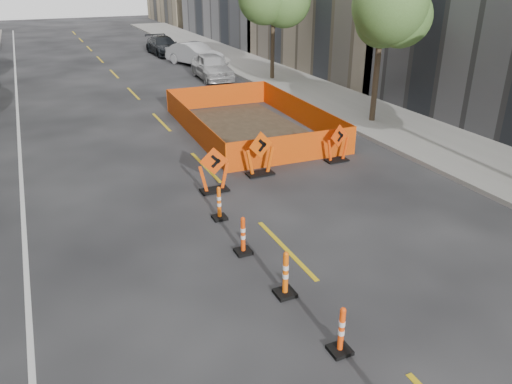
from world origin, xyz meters
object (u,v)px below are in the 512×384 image
channelizer_5 (243,235)px  channelizer_3 (341,330)px  parked_car_near (212,67)px  channelizer_4 (286,274)px  channelizer_6 (219,203)px  chevron_sign_center (260,153)px  parked_car_mid (194,54)px  chevron_sign_left (214,170)px  chevron_sign_right (338,143)px  parked_car_far (163,46)px

channelizer_5 → channelizer_3: bearing=-86.2°
channelizer_3 → parked_car_near: (5.98, 23.40, 0.28)m
channelizer_4 → channelizer_6: (-0.03, 3.82, -0.05)m
channelizer_3 → channelizer_4: 1.92m
chevron_sign_center → parked_car_near: (3.80, 15.25, 0.01)m
parked_car_near → channelizer_3: bearing=-100.9°
channelizer_4 → parked_car_mid: size_ratio=0.23×
channelizer_5 → parked_car_near: parked_car_near is taller
parked_car_near → parked_car_mid: parked_car_near is taller
channelizer_6 → parked_car_near: (6.13, 17.67, 0.29)m
chevron_sign_left → chevron_sign_center: (1.83, 0.64, 0.03)m
channelizer_3 → chevron_sign_left: 7.53m
channelizer_3 → chevron_sign_right: (5.19, 8.18, 0.19)m
channelizer_5 → channelizer_6: bearing=86.7°
chevron_sign_center → parked_car_near: parked_car_near is taller
chevron_sign_center → chevron_sign_right: chevron_sign_center is taller
channelizer_6 → chevron_sign_center: (2.33, 2.42, 0.27)m
chevron_sign_right → parked_car_near: 15.24m
channelizer_5 → chevron_sign_center: 4.98m
parked_car_near → parked_car_mid: size_ratio=0.98×
chevron_sign_left → parked_car_mid: parked_car_mid is taller
chevron_sign_left → parked_car_near: size_ratio=0.32×
parked_car_near → chevron_sign_right: bearing=-89.5°
channelizer_3 → chevron_sign_right: bearing=57.6°
channelizer_3 → chevron_sign_center: bearing=75.0°
channelizer_4 → parked_car_far: size_ratio=0.22×
channelizer_5 → chevron_sign_right: (5.44, 4.36, 0.19)m
channelizer_4 → channelizer_5: channelizer_4 is taller
channelizer_4 → channelizer_6: bearing=90.5°
parked_car_near → parked_car_far: 10.47m
parked_car_near → parked_car_far: parked_car_near is taller
channelizer_3 → channelizer_6: bearing=91.4°
channelizer_3 → channelizer_5: size_ratio=1.00×
parked_car_far → chevron_sign_center: bearing=-99.9°
channelizer_3 → channelizer_6: channelizer_3 is taller
channelizer_6 → parked_car_mid: 23.74m
parked_car_far → channelizer_6: bearing=-103.8°
chevron_sign_center → channelizer_6: bearing=-145.1°
parked_car_near → channelizer_4: bearing=-102.4°
channelizer_3 → parked_car_near: size_ratio=0.21×
channelizer_4 → chevron_sign_left: size_ratio=0.73×
parked_car_mid → chevron_sign_center: bearing=-126.5°
chevron_sign_left → parked_car_near: parked_car_near is taller
channelizer_4 → chevron_sign_left: chevron_sign_left is taller
channelizer_6 → parked_car_mid: parked_car_mid is taller
chevron_sign_left → chevron_sign_right: (4.83, 0.67, -0.04)m
channelizer_6 → chevron_sign_left: bearing=74.3°
channelizer_5 → chevron_sign_center: chevron_sign_center is taller
channelizer_5 → parked_car_far: size_ratio=0.20×
parked_car_near → chevron_sign_center: bearing=-100.5°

